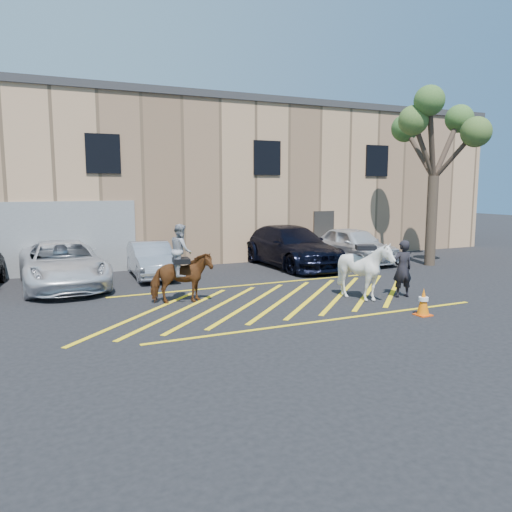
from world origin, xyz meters
name	(u,v)px	position (x,y,z in m)	size (l,w,h in m)	color
ground	(278,298)	(0.00, 0.00, 0.00)	(90.00, 90.00, 0.00)	black
car_white_pickup	(63,264)	(-5.79, 4.53, 0.77)	(2.56, 5.54, 1.54)	silver
car_silver_sedan	(151,260)	(-2.67, 5.19, 0.65)	(1.37, 3.93, 1.30)	#979BA5
car_blue_suv	(291,246)	(3.25, 5.15, 0.85)	(2.38, 5.85, 1.70)	black
car_white_suv	(354,245)	(6.36, 5.02, 0.78)	(1.84, 4.58, 1.56)	silver
handler	(402,269)	(3.50, -1.44, 0.88)	(0.64, 0.42, 1.75)	black
warehouse	(171,180)	(-0.01, 11.99, 3.65)	(32.42, 10.20, 7.30)	tan
hatching_zone	(283,300)	(0.00, -0.30, 0.01)	(12.60, 5.12, 0.01)	yellow
mounted_bay	(181,271)	(-2.84, 0.58, 0.93)	(1.84, 1.03, 2.30)	brown
saddled_white	(365,270)	(2.22, -1.29, 0.89)	(2.00, 2.07, 1.77)	silver
traffic_cone	(423,302)	(2.52, -3.41, 0.37)	(0.39, 0.39, 0.73)	#F7480A
tree	(436,129)	(8.83, 2.97, 5.69)	(3.99, 4.37, 7.31)	#473A2B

